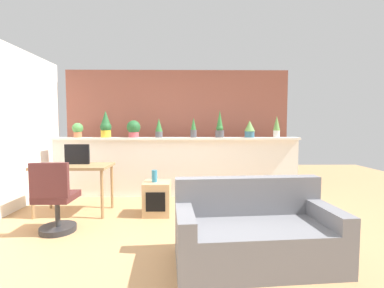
{
  "coord_description": "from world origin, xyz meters",
  "views": [
    {
      "loc": [
        0.23,
        -3.07,
        1.35
      ],
      "look_at": [
        0.29,
        1.25,
        1.05
      ],
      "focal_mm": 24.99,
      "sensor_mm": 36.0,
      "label": 1
    }
  ],
  "objects_px": {
    "potted_plant_2": "(134,128)",
    "potted_plant_3": "(159,128)",
    "potted_plant_1": "(106,125)",
    "couch": "(255,233)",
    "office_chair": "(55,203)",
    "potted_plant_5": "(220,126)",
    "potted_plant_0": "(78,130)",
    "potted_plant_7": "(277,126)",
    "vase_on_shelf": "(154,176)",
    "potted_plant_6": "(250,129)",
    "tv_monitor": "(77,154)",
    "desk": "(74,170)",
    "potted_plant_4": "(194,128)",
    "side_cube_shelf": "(157,198)"
  },
  "relations": [
    {
      "from": "potted_plant_2",
      "to": "potted_plant_5",
      "type": "xyz_separation_m",
      "value": [
        1.62,
        -0.04,
        0.04
      ]
    },
    {
      "from": "potted_plant_1",
      "to": "potted_plant_3",
      "type": "bearing_deg",
      "value": -1.42
    },
    {
      "from": "potted_plant_4",
      "to": "potted_plant_1",
      "type": "bearing_deg",
      "value": 179.2
    },
    {
      "from": "potted_plant_2",
      "to": "potted_plant_3",
      "type": "height_order",
      "value": "potted_plant_3"
    },
    {
      "from": "potted_plant_0",
      "to": "potted_plant_1",
      "type": "xyz_separation_m",
      "value": [
        0.52,
        -0.0,
        0.08
      ]
    },
    {
      "from": "potted_plant_1",
      "to": "potted_plant_4",
      "type": "xyz_separation_m",
      "value": [
        1.64,
        -0.02,
        -0.06
      ]
    },
    {
      "from": "potted_plant_0",
      "to": "potted_plant_6",
      "type": "relative_size",
      "value": 0.86
    },
    {
      "from": "desk",
      "to": "vase_on_shelf",
      "type": "height_order",
      "value": "desk"
    },
    {
      "from": "potted_plant_1",
      "to": "couch",
      "type": "height_order",
      "value": "potted_plant_1"
    },
    {
      "from": "potted_plant_1",
      "to": "office_chair",
      "type": "bearing_deg",
      "value": -93.97
    },
    {
      "from": "potted_plant_1",
      "to": "desk",
      "type": "relative_size",
      "value": 0.45
    },
    {
      "from": "potted_plant_1",
      "to": "potted_plant_5",
      "type": "relative_size",
      "value": 0.98
    },
    {
      "from": "potted_plant_5",
      "to": "office_chair",
      "type": "bearing_deg",
      "value": -142.82
    },
    {
      "from": "potted_plant_6",
      "to": "desk",
      "type": "relative_size",
      "value": 0.29
    },
    {
      "from": "potted_plant_6",
      "to": "tv_monitor",
      "type": "height_order",
      "value": "potted_plant_6"
    },
    {
      "from": "vase_on_shelf",
      "to": "couch",
      "type": "bearing_deg",
      "value": -50.35
    },
    {
      "from": "desk",
      "to": "side_cube_shelf",
      "type": "distance_m",
      "value": 1.34
    },
    {
      "from": "potted_plant_3",
      "to": "potted_plant_6",
      "type": "relative_size",
      "value": 1.11
    },
    {
      "from": "office_chair",
      "to": "potted_plant_1",
      "type": "bearing_deg",
      "value": 86.03
    },
    {
      "from": "potted_plant_2",
      "to": "potted_plant_4",
      "type": "height_order",
      "value": "potted_plant_4"
    },
    {
      "from": "potted_plant_4",
      "to": "potted_plant_7",
      "type": "distance_m",
      "value": 1.58
    },
    {
      "from": "potted_plant_2",
      "to": "tv_monitor",
      "type": "bearing_deg",
      "value": -128.0
    },
    {
      "from": "potted_plant_7",
      "to": "couch",
      "type": "height_order",
      "value": "potted_plant_7"
    },
    {
      "from": "potted_plant_7",
      "to": "vase_on_shelf",
      "type": "relative_size",
      "value": 2.24
    },
    {
      "from": "potted_plant_1",
      "to": "desk",
      "type": "bearing_deg",
      "value": -102.27
    },
    {
      "from": "tv_monitor",
      "to": "couch",
      "type": "bearing_deg",
      "value": -33.48
    },
    {
      "from": "potted_plant_6",
      "to": "tv_monitor",
      "type": "xyz_separation_m",
      "value": [
        -2.88,
        -0.84,
        -0.39
      ]
    },
    {
      "from": "vase_on_shelf",
      "to": "potted_plant_5",
      "type": "bearing_deg",
      "value": 42.88
    },
    {
      "from": "potted_plant_2",
      "to": "vase_on_shelf",
      "type": "distance_m",
      "value": 1.38
    },
    {
      "from": "potted_plant_2",
      "to": "potted_plant_5",
      "type": "height_order",
      "value": "potted_plant_5"
    },
    {
      "from": "side_cube_shelf",
      "to": "potted_plant_5",
      "type": "bearing_deg",
      "value": 43.69
    },
    {
      "from": "office_chair",
      "to": "potted_plant_3",
      "type": "bearing_deg",
      "value": 56.74
    },
    {
      "from": "vase_on_shelf",
      "to": "office_chair",
      "type": "bearing_deg",
      "value": -149.19
    },
    {
      "from": "couch",
      "to": "potted_plant_2",
      "type": "bearing_deg",
      "value": 124.29
    },
    {
      "from": "side_cube_shelf",
      "to": "potted_plant_3",
      "type": "bearing_deg",
      "value": 94.16
    },
    {
      "from": "couch",
      "to": "potted_plant_0",
      "type": "bearing_deg",
      "value": 138.07
    },
    {
      "from": "potted_plant_0",
      "to": "potted_plant_7",
      "type": "bearing_deg",
      "value": 0.46
    },
    {
      "from": "potted_plant_6",
      "to": "potted_plant_5",
      "type": "bearing_deg",
      "value": 179.27
    },
    {
      "from": "potted_plant_7",
      "to": "potted_plant_2",
      "type": "bearing_deg",
      "value": -179.94
    },
    {
      "from": "potted_plant_3",
      "to": "potted_plant_5",
      "type": "xyz_separation_m",
      "value": [
        1.14,
        0.01,
        0.03
      ]
    },
    {
      "from": "potted_plant_0",
      "to": "tv_monitor",
      "type": "xyz_separation_m",
      "value": [
        0.34,
        -0.87,
        -0.37
      ]
    },
    {
      "from": "potted_plant_1",
      "to": "vase_on_shelf",
      "type": "bearing_deg",
      "value": -45.12
    },
    {
      "from": "potted_plant_3",
      "to": "side_cube_shelf",
      "type": "relative_size",
      "value": 0.7
    },
    {
      "from": "potted_plant_6",
      "to": "desk",
      "type": "bearing_deg",
      "value": -162.31
    },
    {
      "from": "potted_plant_6",
      "to": "office_chair",
      "type": "height_order",
      "value": "potted_plant_6"
    },
    {
      "from": "potted_plant_0",
      "to": "potted_plant_3",
      "type": "distance_m",
      "value": 1.52
    },
    {
      "from": "potted_plant_1",
      "to": "desk",
      "type": "distance_m",
      "value": 1.19
    },
    {
      "from": "potted_plant_2",
      "to": "tv_monitor",
      "type": "distance_m",
      "value": 1.2
    },
    {
      "from": "potted_plant_7",
      "to": "couch",
      "type": "xyz_separation_m",
      "value": [
        -1.02,
        -2.48,
        -1.06
      ]
    },
    {
      "from": "potted_plant_3",
      "to": "couch",
      "type": "relative_size",
      "value": 0.22
    }
  ]
}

